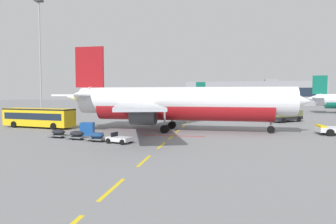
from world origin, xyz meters
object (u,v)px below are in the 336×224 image
Objects in this scene: baggage_train at (87,135)px; catering_truck at (285,113)px; apron_shuttle_bus at (39,116)px; apron_light_mast_near at (40,45)px; airliner_mid_left at (172,100)px; uld_cargo_container at (87,129)px; airliner_foreground at (178,103)px.

catering_truck is at bearing 45.29° from baggage_train.
apron_shuttle_bus is 39.18m from apron_light_mast_near.
airliner_mid_left is 2.14× the size of apron_shuttle_bus.
catering_truck is (28.64, -45.40, -1.41)m from airliner_mid_left.
uld_cargo_container is at bearing 113.83° from baggage_train.
airliner_mid_left is at bearing 122.25° from catering_truck.
baggage_train is (-9.07, -10.16, -3.42)m from airliner_foreground.
apron_shuttle_bus is at bearing -100.11° from airliner_mid_left.
catering_truck is (39.69, 16.56, -0.10)m from apron_shuttle_bus.
catering_truck is at bearing -13.14° from apron_light_mast_near.
airliner_foreground is 22.03m from apron_shuttle_bus.
apron_shuttle_bus is 1.07× the size of baggage_train.
airliner_mid_left is 72.58m from baggage_train.
airliner_mid_left reaches higher than uld_cargo_container.
apron_light_mast_near is (-40.78, 30.63, 14.09)m from airliner_foreground.
airliner_foreground is 5.08× the size of catering_truck.
airliner_foreground reaches higher than airliner_mid_left.
catering_truck reaches higher than apron_shuttle_bus.
uld_cargo_container is 0.06× the size of apron_light_mast_near.
airliner_mid_left is (-10.87, 62.35, -0.89)m from airliner_foreground.
baggage_train is (12.84, -10.56, -1.22)m from apron_shuttle_bus.
airliner_mid_left reaches higher than baggage_train.
apron_light_mast_near reaches higher than airliner_foreground.
airliner_mid_left is 13.72× the size of uld_cargo_container.
airliner_foreground is 1.17× the size of apron_light_mast_near.
airliner_foreground is 2.82× the size of apron_shuttle_bus.
baggage_train is at bearing -88.58° from airliner_mid_left.
apron_shuttle_bus reaches higher than uld_cargo_container.
uld_cargo_container is (-28.61, -23.12, -0.85)m from catering_truck.
airliner_foreground reaches higher than baggage_train.
apron_shuttle_bus is 1.80× the size of catering_truck.
uld_cargo_container is (-10.84, -6.16, -3.15)m from airliner_foreground.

